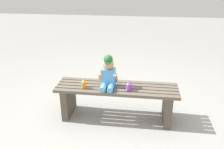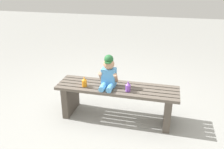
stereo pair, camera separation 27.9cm
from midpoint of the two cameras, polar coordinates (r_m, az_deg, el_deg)
The scene contains 5 objects.
ground_plane at distance 3.12m, azimuth 3.78°, elevation -10.32°, with size 16.00×16.00×0.00m, color #999993.
park_bench at distance 2.97m, azimuth 3.93°, elevation -5.58°, with size 1.51×0.40×0.44m.
child_figure at distance 2.84m, azimuth 1.96°, elevation 0.28°, with size 0.23×0.27×0.40m.
sippy_cup_left at distance 2.89m, azimuth -4.00°, elevation -1.93°, with size 0.06×0.06×0.12m.
sippy_cup_right at distance 2.78m, azimuth 6.79°, elevation -3.05°, with size 0.06×0.06×0.12m.
Camera 2 is at (0.55, -2.55, 1.73)m, focal length 37.61 mm.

